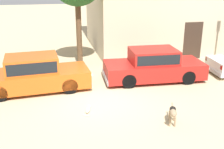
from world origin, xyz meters
The scene contains 5 objects.
ground_plane centered at (0.00, 0.00, 0.00)m, with size 80.00×80.00×0.00m, color tan.
parked_sedan_nearest centered at (-2.51, 1.46, 0.73)m, with size 4.70×2.07×1.48m.
parked_sedan_second centered at (2.73, 1.59, 0.71)m, with size 4.64×1.98×1.44m.
stray_dog_spotted centered at (1.92, -2.38, 0.43)m, with size 0.44×0.95×0.66m.
stray_cat centered at (-0.60, -0.94, 0.08)m, with size 0.34×0.65×0.16m.
Camera 1 is at (-1.61, -9.60, 4.47)m, focal length 44.24 mm.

